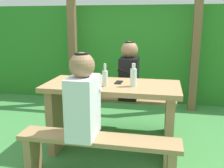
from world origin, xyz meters
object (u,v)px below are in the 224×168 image
(person_white_shirt, at_px, (83,99))
(person_black_coat, at_px, (129,72))
(bench_near, at_px, (98,150))
(drinking_glass, at_px, (99,79))
(bottle_left, at_px, (133,77))
(cell_phone, at_px, (119,82))
(bench_far, at_px, (121,106))
(picnic_table, at_px, (112,106))
(bottle_center, at_px, (91,73))
(bottle_right, at_px, (105,78))

(person_white_shirt, distance_m, person_black_coat, 1.21)
(bench_near, xyz_separation_m, drinking_glass, (-0.15, 0.64, 0.49))
(person_black_coat, distance_m, drinking_glass, 0.61)
(bottle_left, relative_size, cell_phone, 1.66)
(bench_far, distance_m, person_white_shirt, 1.28)
(bench_far, height_order, bottle_left, bottle_left)
(bench_near, xyz_separation_m, bottle_left, (0.23, 0.54, 0.54))
(picnic_table, distance_m, cell_phone, 0.26)
(bench_near, distance_m, cell_phone, 0.80)
(bench_near, bearing_deg, person_white_shirt, 178.51)
(bottle_left, bearing_deg, cell_phone, 144.90)
(bench_near, bearing_deg, bottle_center, 110.42)
(bottle_right, bearing_deg, person_white_shirt, -99.02)
(person_white_shirt, bearing_deg, bottle_left, 56.45)
(bench_far, relative_size, bottle_right, 6.05)
(person_white_shirt, height_order, drinking_glass, person_white_shirt)
(picnic_table, xyz_separation_m, cell_phone, (0.06, 0.06, 0.25))
(bench_far, distance_m, bottle_center, 0.78)
(bench_near, xyz_separation_m, cell_phone, (0.06, 0.66, 0.45))
(picnic_table, height_order, cell_phone, cell_phone)
(drinking_glass, height_order, bottle_left, bottle_left)
(bottle_left, bearing_deg, bench_near, -112.97)
(person_white_shirt, distance_m, bottle_right, 0.50)
(person_black_coat, relative_size, bottle_center, 3.11)
(bottle_right, bearing_deg, bottle_left, 10.18)
(person_white_shirt, xyz_separation_m, bottle_center, (-0.13, 0.69, 0.08))
(picnic_table, distance_m, drinking_glass, 0.32)
(drinking_glass, bearing_deg, bottle_left, -14.37)
(picnic_table, relative_size, cell_phone, 10.00)
(bottle_left, height_order, cell_phone, bottle_left)
(drinking_glass, relative_size, bottle_center, 0.35)
(bottle_center, bearing_deg, cell_phone, -5.18)
(bottle_center, xyz_separation_m, cell_phone, (0.32, -0.03, -0.09))
(bench_near, bearing_deg, person_black_coat, 85.23)
(bottle_right, distance_m, cell_phone, 0.22)
(person_black_coat, bearing_deg, bottle_center, -125.22)
(bench_near, distance_m, person_white_shirt, 0.47)
(bench_near, bearing_deg, bench_far, 90.00)
(bench_near, distance_m, person_black_coat, 1.28)
(bench_far, bearing_deg, bottle_left, -70.70)
(person_white_shirt, relative_size, bottle_center, 3.11)
(person_black_coat, distance_m, bottle_right, 0.72)
(bench_far, distance_m, bottle_right, 0.89)
(bench_far, height_order, cell_phone, cell_phone)
(person_white_shirt, bearing_deg, picnic_table, 77.92)
(bench_near, relative_size, bottle_center, 6.05)
(bench_near, height_order, person_white_shirt, person_white_shirt)
(person_white_shirt, xyz_separation_m, drinking_glass, (-0.02, 0.63, 0.03))
(bench_far, xyz_separation_m, person_white_shirt, (-0.13, -1.19, 0.45))
(bench_near, bearing_deg, bottle_right, 95.79)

